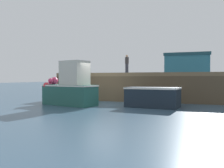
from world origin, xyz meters
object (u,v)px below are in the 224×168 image
(fishing_boat_near_right, at_px, (153,97))
(dockworker, at_px, (127,64))
(rowboat, at_px, (160,102))
(fishing_boat_near_left, at_px, (70,88))

(fishing_boat_near_right, distance_m, dockworker, 8.72)
(rowboat, xyz_separation_m, dockworker, (-3.83, 6.33, 2.68))
(fishing_boat_near_left, xyz_separation_m, rowboat, (5.08, 1.94, -0.84))
(rowboat, bearing_deg, dockworker, 121.19)
(fishing_boat_near_right, xyz_separation_m, rowboat, (0.23, 1.28, -0.39))
(rowboat, relative_size, dockworker, 1.22)
(fishing_boat_near_left, distance_m, dockworker, 8.56)
(fishing_boat_near_left, xyz_separation_m, dockworker, (1.25, 8.27, 1.85))
(rowboat, bearing_deg, fishing_boat_near_left, -159.13)
(fishing_boat_near_right, xyz_separation_m, dockworker, (-3.60, 7.61, 2.29))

